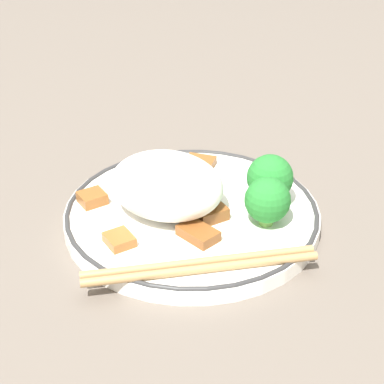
{
  "coord_description": "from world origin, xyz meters",
  "views": [
    {
      "loc": [
        -0.25,
        0.47,
        0.36
      ],
      "look_at": [
        0.0,
        0.0,
        0.03
      ],
      "focal_mm": 60.0,
      "sensor_mm": 36.0,
      "label": 1
    }
  ],
  "objects_px": {
    "broccoli_back_left": "(267,200)",
    "chopsticks": "(201,266)",
    "plate": "(192,214)",
    "broccoli_back_center": "(270,179)"
  },
  "relations": [
    {
      "from": "broccoli_back_center",
      "to": "chopsticks",
      "type": "relative_size",
      "value": 0.31
    },
    {
      "from": "plate",
      "to": "chopsticks",
      "type": "bearing_deg",
      "value": 122.32
    },
    {
      "from": "plate",
      "to": "chopsticks",
      "type": "xyz_separation_m",
      "value": [
        -0.05,
        0.08,
        0.01
      ]
    },
    {
      "from": "broccoli_back_left",
      "to": "broccoli_back_center",
      "type": "xyz_separation_m",
      "value": [
        0.01,
        -0.03,
        0.0
      ]
    },
    {
      "from": "broccoli_back_left",
      "to": "chopsticks",
      "type": "distance_m",
      "value": 0.1
    },
    {
      "from": "broccoli_back_left",
      "to": "chopsticks",
      "type": "height_order",
      "value": "broccoli_back_left"
    },
    {
      "from": "broccoli_back_left",
      "to": "broccoli_back_center",
      "type": "relative_size",
      "value": 0.9
    },
    {
      "from": "broccoli_back_center",
      "to": "broccoli_back_left",
      "type": "bearing_deg",
      "value": 108.62
    },
    {
      "from": "broccoli_back_left",
      "to": "broccoli_back_center",
      "type": "bearing_deg",
      "value": -71.38
    },
    {
      "from": "plate",
      "to": "broccoli_back_center",
      "type": "bearing_deg",
      "value": -144.87
    }
  ]
}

